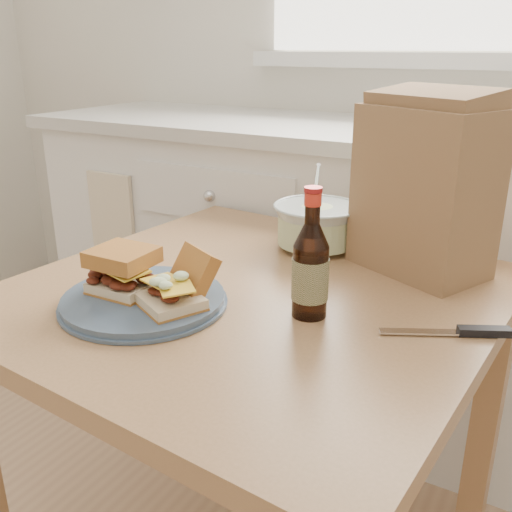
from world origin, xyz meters
The scene contains 9 objects.
cabinet_run centered at (0.00, 1.70, 0.47)m, with size 2.50×0.64×0.94m.
dining_table centered at (-0.08, 0.90, 0.62)m, with size 0.94×0.94×0.73m.
plate centered at (-0.21, 0.75, 0.74)m, with size 0.29×0.29×0.02m, color #42556B.
sandwich_left centered at (-0.26, 0.75, 0.79)m, with size 0.11×0.10×0.08m.
sandwich_right centered at (-0.14, 0.76, 0.77)m, with size 0.13×0.18×0.09m.
coleslaw_bowl centered at (-0.07, 1.18, 0.78)m, with size 0.20×0.20×0.20m.
beer_bottle centered at (0.06, 0.86, 0.81)m, with size 0.06×0.06×0.23m.
knife centered at (0.32, 0.92, 0.73)m, with size 0.19×0.11×0.01m.
paper_bag centered at (0.17, 1.17, 0.89)m, with size 0.25×0.17×0.33m, color olive.
Camera 1 is at (0.42, 0.04, 1.17)m, focal length 40.00 mm.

